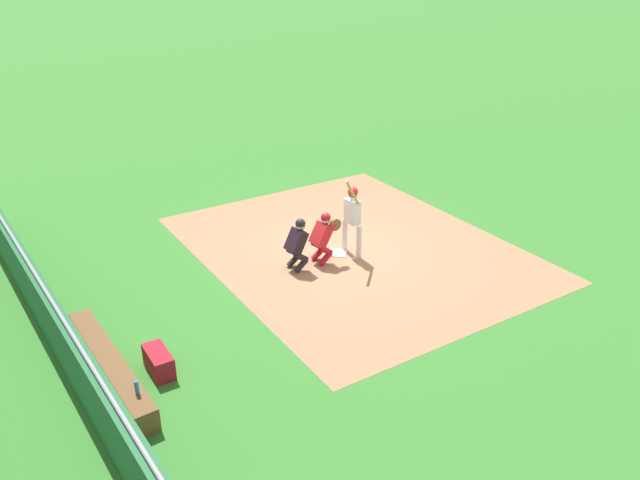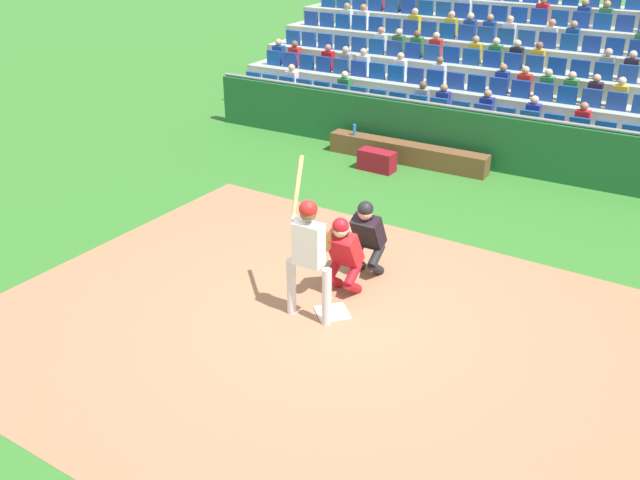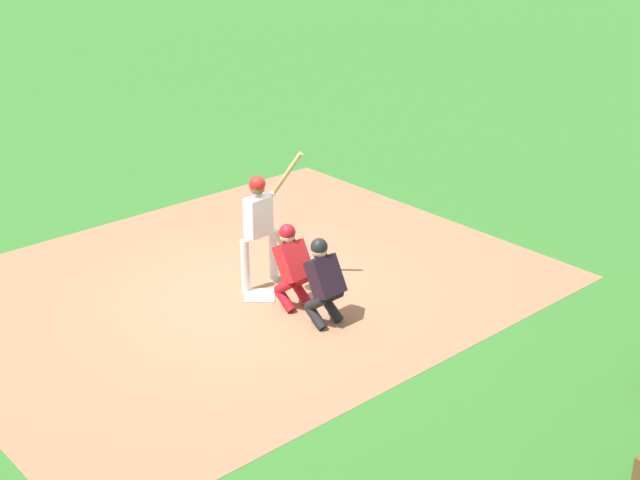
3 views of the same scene
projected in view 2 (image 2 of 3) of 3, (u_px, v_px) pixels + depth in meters
ground_plane at (332, 314)px, 9.78m from camera, size 160.00×160.00×0.00m
infield_dirt_patch at (314, 330)px, 9.40m from camera, size 9.11×7.44×0.01m
home_plate_marker at (332, 313)px, 9.78m from camera, size 0.62×0.62×0.02m
batter_at_plate at (308, 247)px, 9.21m from camera, size 0.79×0.66×2.16m
catcher_crouching at (342, 251)px, 9.96m from camera, size 0.47×0.71×1.27m
home_plate_umpire at (367, 234)px, 10.48m from camera, size 0.46×0.48×1.28m
dugout_wall at (491, 142)px, 14.75m from camera, size 13.92×0.24×1.26m
dugout_bench at (407, 153)px, 15.25m from camera, size 3.64×0.40×0.44m
water_bottle_on_bench at (354, 130)px, 15.63m from camera, size 0.07×0.07×0.25m
equipment_duffel_bag at (377, 161)px, 14.82m from camera, size 0.80×0.40×0.43m
bleacher_stand at (557, 74)px, 18.89m from camera, size 16.42×6.29×3.23m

